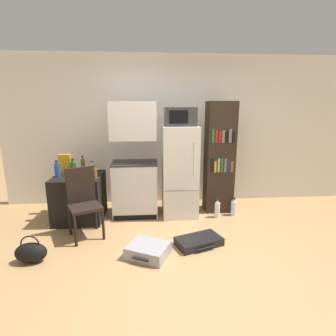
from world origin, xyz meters
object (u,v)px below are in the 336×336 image
bottle_olive_oil (83,166)px  bottle_blue_soda (57,170)px  bottle_green_tall (73,168)px  water_bottle_middle (217,210)px  suitcase_large_flat (148,250)px  water_bottle_front (233,208)px  kitchen_hutch (135,165)px  cereal_box (65,163)px  refrigerator (180,171)px  suitcase_small_flat (199,241)px  bowl (79,175)px  handbag (31,252)px  bookshelf (219,158)px  bottle_milk_white (92,168)px  side_table (80,197)px  bottle_amber_beer (94,173)px  chair (83,197)px  microwave (180,117)px

bottle_olive_oil → bottle_blue_soda: bearing=-147.4°
bottle_green_tall → water_bottle_middle: (2.30, -0.19, -0.69)m
suitcase_large_flat → water_bottle_front: size_ratio=1.93×
kitchen_hutch → water_bottle_front: 1.79m
cereal_box → suitcase_large_flat: size_ratio=0.51×
bottle_olive_oil → refrigerator: bearing=-3.1°
bottle_blue_soda → cereal_box: bearing=82.1°
suitcase_small_flat → water_bottle_middle: water_bottle_middle is taller
bowl → handbag: size_ratio=0.49×
bookshelf → suitcase_small_flat: 1.58m
handbag → water_bottle_middle: handbag is taller
suitcase_large_flat → bookshelf: bearing=75.1°
suitcase_large_flat → suitcase_small_flat: suitcase_large_flat is taller
cereal_box → water_bottle_front: 2.87m
bottle_olive_oil → suitcase_small_flat: bottle_olive_oil is taller
bowl → suitcase_large_flat: size_ratio=0.30×
bottle_milk_white → suitcase_small_flat: (1.56, -1.14, -0.75)m
bottle_olive_oil → handbag: (-0.31, -1.39, -0.71)m
side_table → suitcase_small_flat: side_table is taller
bottle_milk_white → bottle_amber_beer: bottle_milk_white is taller
water_bottle_front → bottle_amber_beer: bearing=-177.0°
chair → bottle_milk_white: bearing=64.4°
bottle_olive_oil → handbag: bottle_olive_oil is taller
bookshelf → suitcase_large_flat: 2.04m
microwave → cereal_box: 2.01m
kitchen_hutch → chair: kitchen_hutch is taller
refrigerator → water_bottle_middle: bearing=-19.2°
bowl → water_bottle_front: bowl is taller
kitchen_hutch → microwave: kitchen_hutch is taller
bowl → handbag: bowl is taller
bookshelf → bottle_olive_oil: bookshelf is taller
chair → water_bottle_middle: 2.11m
bottle_blue_soda → suitcase_large_flat: bearing=-39.8°
water_bottle_front → water_bottle_middle: bearing=-167.0°
side_table → cereal_box: cereal_box is taller
bottle_olive_oil → cereal_box: size_ratio=0.93×
cereal_box → suitcase_large_flat: 2.11m
bottle_olive_oil → cereal_box: bearing=169.0°
bottle_olive_oil → microwave: bearing=-3.1°
bottle_amber_beer → handbag: (-0.56, -1.05, -0.67)m
water_bottle_middle → bowl: bearing=177.7°
side_table → cereal_box: (-0.25, 0.22, 0.51)m
bottle_green_tall → suitcase_large_flat: 1.88m
side_table → bookshelf: (2.30, 0.20, 0.57)m
kitchen_hutch → bookshelf: (1.42, 0.08, 0.09)m
water_bottle_front → water_bottle_middle: (-0.29, -0.07, 0.00)m
bookshelf → microwave: bearing=-169.8°
bookshelf → handbag: bookshelf is taller
kitchen_hutch → bookshelf: bearing=3.2°
refrigerator → cereal_box: refrigerator is taller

